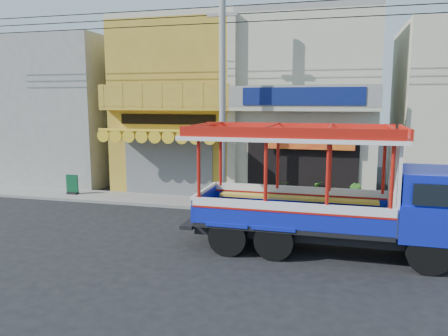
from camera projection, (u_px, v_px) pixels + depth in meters
name	position (u px, v px, depth m)	size (l,w,h in m)	color
ground	(226.00, 235.00, 14.29)	(90.00, 90.00, 0.00)	black
sidewalk	(250.00, 206.00, 18.10)	(30.00, 2.00, 0.12)	slate
shophouse_left	(189.00, 106.00, 22.28)	(6.00, 7.50, 8.24)	#A68B25
shophouse_right	(308.00, 106.00, 20.78)	(6.00, 6.75, 8.24)	#B9B498
party_pilaster	(232.00, 110.00, 18.57)	(0.35, 0.30, 8.00)	#B9B498
filler_building_left	(70.00, 111.00, 24.11)	(6.00, 6.00, 7.60)	gray
utility_pole	(226.00, 83.00, 16.89)	(28.00, 0.26, 9.00)	gray
songthaew_truck	(345.00, 193.00, 12.35)	(7.90, 2.73, 3.68)	black
green_sign	(72.00, 186.00, 20.06)	(0.58, 0.27, 0.90)	black
potted_plant_a	(279.00, 192.00, 18.23)	(0.87, 0.76, 0.97)	#265819
potted_plant_b	(355.00, 197.00, 16.97)	(0.59, 0.47, 1.07)	#265819
potted_plant_c	(317.00, 193.00, 18.02)	(0.55, 0.55, 0.98)	#265819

